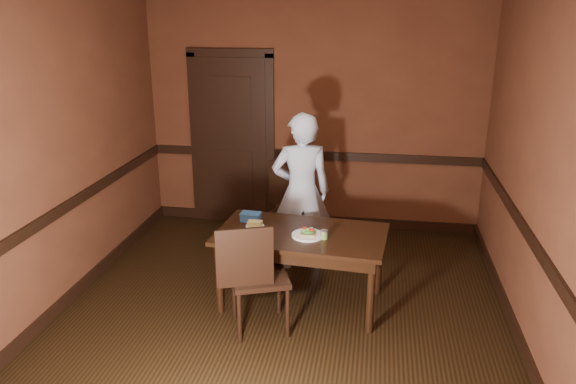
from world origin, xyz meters
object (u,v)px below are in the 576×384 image
(sauce_jar, at_px, (324,234))
(food_tub, at_px, (251,217))
(dining_table, at_px, (301,268))
(chair_far, at_px, (292,213))
(sandwich_plate, at_px, (308,234))
(person, at_px, (301,192))
(chair_near, at_px, (260,275))
(cheese_saucer, at_px, (255,225))

(sauce_jar, relative_size, food_tub, 0.40)
(dining_table, relative_size, chair_far, 1.50)
(sandwich_plate, bearing_deg, person, 101.83)
(person, xyz_separation_m, sauce_jar, (0.32, -0.88, -0.08))
(food_tub, bearing_deg, chair_far, 75.58)
(person, bearing_deg, chair_far, -75.08)
(person, height_order, sauce_jar, person)
(chair_near, relative_size, person, 0.60)
(chair_near, relative_size, food_tub, 5.06)
(chair_near, distance_m, cheese_saucer, 0.60)
(person, height_order, sandwich_plate, person)
(chair_far, distance_m, sauce_jar, 1.24)
(chair_far, height_order, food_tub, chair_far)
(dining_table, relative_size, cheese_saucer, 8.64)
(chair_far, height_order, sandwich_plate, chair_far)
(chair_far, relative_size, person, 0.61)
(dining_table, relative_size, person, 0.91)
(dining_table, height_order, cheese_saucer, cheese_saucer)
(chair_near, xyz_separation_m, food_tub, (-0.23, 0.68, 0.25))
(dining_table, height_order, chair_far, chair_far)
(chair_far, distance_m, person, 0.42)
(sandwich_plate, bearing_deg, sauce_jar, -12.98)
(sandwich_plate, bearing_deg, cheese_saucer, 164.35)
(chair_far, height_order, person, person)
(person, bearing_deg, sandwich_plate, 87.81)
(dining_table, bearing_deg, chair_far, 108.37)
(chair_near, height_order, cheese_saucer, chair_near)
(person, bearing_deg, sauce_jar, 96.10)
(chair_far, bearing_deg, sauce_jar, -45.98)
(chair_near, relative_size, sandwich_plate, 3.48)
(chair_far, relative_size, sauce_jar, 12.66)
(sauce_jar, xyz_separation_m, food_tub, (-0.72, 0.32, -0.00))
(person, bearing_deg, food_tub, 40.63)
(chair_far, distance_m, chair_near, 1.49)
(food_tub, bearing_deg, cheese_saucer, -59.11)
(chair_near, distance_m, sauce_jar, 0.66)
(sandwich_plate, distance_m, sauce_jar, 0.15)
(sandwich_plate, height_order, sauce_jar, sauce_jar)
(cheese_saucer, relative_size, food_tub, 0.89)
(dining_table, distance_m, sandwich_plate, 0.39)
(sauce_jar, bearing_deg, chair_far, 112.12)
(dining_table, xyz_separation_m, sauce_jar, (0.21, -0.11, 0.39))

